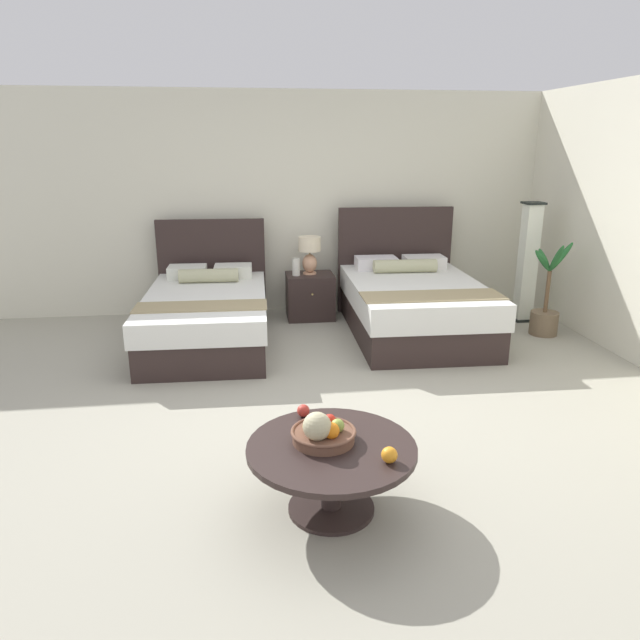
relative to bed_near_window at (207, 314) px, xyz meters
name	(u,v)px	position (x,y,z in m)	size (l,w,h in m)	color
ground_plane	(338,406)	(1.11, -1.74, -0.31)	(9.61, 9.50, 0.02)	#A29F8D
wall_back	(300,204)	(1.11, 1.21, 1.00)	(9.61, 0.12, 2.61)	beige
bed_near_window	(207,314)	(0.00, 0.00, 0.00)	(1.29, 2.15, 1.17)	#2E2220
bed_near_corner	(413,304)	(2.22, 0.00, 0.03)	(1.43, 2.09, 1.28)	#2E2220
nightstand	(310,296)	(1.17, 0.73, -0.04)	(0.55, 0.48, 0.53)	#2E2220
table_lamp	(310,251)	(1.17, 0.75, 0.50)	(0.26, 0.26, 0.44)	tan
vase	(296,267)	(1.00, 0.69, 0.33)	(0.09, 0.09, 0.20)	silver
coffee_table	(332,460)	(0.85, -3.11, 0.01)	(0.95, 0.95, 0.41)	#2E2220
fruit_bowl	(322,432)	(0.80, -3.08, 0.18)	(0.37, 0.37, 0.21)	brown
loose_apple	(303,411)	(0.73, -2.74, 0.15)	(0.08, 0.08, 0.08)	#BC352B
loose_orange	(389,455)	(1.12, -3.33, 0.15)	(0.09, 0.09, 0.09)	orange
floor_lamp_corner	(528,263)	(3.65, 0.29, 0.39)	(0.21, 0.21, 1.38)	black
potted_palm	(545,311)	(3.64, -0.24, -0.04)	(0.47, 0.55, 1.04)	brown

